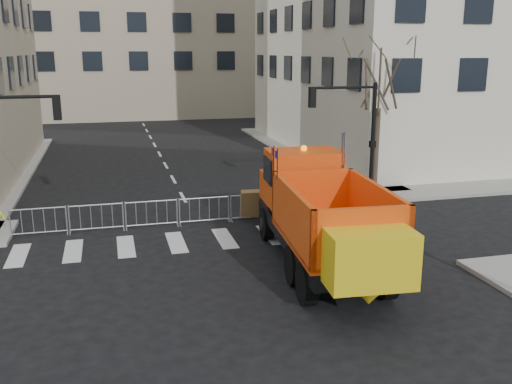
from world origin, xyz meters
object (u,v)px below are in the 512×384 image
object	(u,v)px
plow_truck	(322,213)
cop_a	(294,202)
newspaper_box	(353,190)
cop_b	(307,196)
cop_c	(314,200)

from	to	relation	value
plow_truck	cop_a	xyz separation A→B (m)	(0.82, 5.14, -1.02)
plow_truck	newspaper_box	size ratio (longest dim) A/B	9.85
plow_truck	cop_b	bearing A→B (deg)	-10.34
cop_a	cop_c	bearing A→B (deg)	148.24
plow_truck	cop_a	size ratio (longest dim) A/B	6.65
cop_c	newspaper_box	size ratio (longest dim) A/B	1.64
cop_a	cop_c	world-z (taller)	cop_c
cop_a	newspaper_box	size ratio (longest dim) A/B	1.48
plow_truck	newspaper_box	distance (m)	7.99
plow_truck	cop_a	bearing A→B (deg)	-4.49
cop_b	cop_c	bearing A→B (deg)	131.22
cop_b	plow_truck	bearing A→B (deg)	69.70
plow_truck	cop_b	size ratio (longest dim) A/B	5.30
cop_b	cop_c	xyz separation A→B (m)	(0.22, -0.21, -0.12)
cop_b	newspaper_box	bearing A→B (deg)	-155.38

